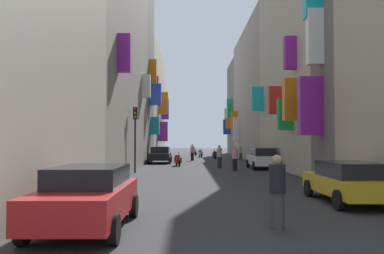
{
  "coord_description": "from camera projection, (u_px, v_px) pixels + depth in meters",
  "views": [
    {
      "loc": [
        -1.32,
        -2.88,
        2.03
      ],
      "look_at": [
        -1.1,
        18.43,
        2.76
      ],
      "focal_mm": 36.81,
      "sensor_mm": 36.0,
      "label": 1
    }
  ],
  "objects": [
    {
      "name": "scooter_white",
      "position": [
        200.0,
        153.0,
        47.23
      ],
      "size": [
        0.59,
        1.89,
        1.13
      ],
      "color": "silver",
      "rests_on": "ground"
    },
    {
      "name": "parked_car_red",
      "position": [
        88.0,
        196.0,
        9.05
      ],
      "size": [
        1.94,
        4.2,
        1.43
      ],
      "color": "#B21E1E",
      "rests_on": "ground"
    },
    {
      "name": "scooter_black",
      "position": [
        215.0,
        155.0,
        42.77
      ],
      "size": [
        0.46,
        1.93,
        1.13
      ],
      "color": "black",
      "rests_on": "ground"
    },
    {
      "name": "parked_car_black",
      "position": [
        160.0,
        154.0,
        35.5
      ],
      "size": [
        2.0,
        4.08,
        1.46
      ],
      "color": "black",
      "rests_on": "ground"
    },
    {
      "name": "building_right_far",
      "position": [
        250.0,
        109.0,
        58.5
      ],
      "size": [
        7.09,
        9.19,
        13.56
      ],
      "color": "slate",
      "rests_on": "ground"
    },
    {
      "name": "building_right_mid_b",
      "position": [
        321.0,
        29.0,
        27.51
      ],
      "size": [
        7.25,
        14.15,
        19.72
      ],
      "color": "#BCB29E",
      "rests_on": "ground"
    },
    {
      "name": "building_right_mid_c",
      "position": [
        271.0,
        94.0,
        44.22
      ],
      "size": [
        6.82,
        19.45,
        14.57
      ],
      "color": "#9E9384",
      "rests_on": "ground"
    },
    {
      "name": "traffic_light_near_corner",
      "position": [
        135.0,
        128.0,
        24.68
      ],
      "size": [
        0.26,
        0.34,
        4.12
      ],
      "color": "#2D2D2D",
      "rests_on": "ground"
    },
    {
      "name": "pedestrian_near_right",
      "position": [
        219.0,
        157.0,
        29.05
      ],
      "size": [
        0.54,
        0.54,
        1.68
      ],
      "color": "#272727",
      "rests_on": "ground"
    },
    {
      "name": "parked_car_yellow",
      "position": [
        348.0,
        181.0,
        12.78
      ],
      "size": [
        1.83,
        4.31,
        1.34
      ],
      "color": "gold",
      "rests_on": "ground"
    },
    {
      "name": "building_left_mid_c",
      "position": [
        138.0,
        103.0,
        52.79
      ],
      "size": [
        7.19,
        20.32,
        14.23
      ],
      "color": "#BCB29E",
      "rests_on": "ground"
    },
    {
      "name": "pedestrian_crossing",
      "position": [
        241.0,
        153.0,
        40.06
      ],
      "size": [
        0.4,
        0.4,
        1.57
      ],
      "color": "#3E3E3E",
      "rests_on": "ground"
    },
    {
      "name": "scooter_red",
      "position": [
        178.0,
        160.0,
        31.43
      ],
      "size": [
        0.64,
        1.76,
        1.13
      ],
      "color": "red",
      "rests_on": "ground"
    },
    {
      "name": "pedestrian_near_left",
      "position": [
        277.0,
        192.0,
        9.01
      ],
      "size": [
        0.52,
        0.52,
        1.7
      ],
      "color": "#3D3D3D",
      "rests_on": "ground"
    },
    {
      "name": "scooter_silver",
      "position": [
        193.0,
        152.0,
        52.43
      ],
      "size": [
        0.84,
        1.81,
        1.13
      ],
      "color": "#ADADB2",
      "rests_on": "ground"
    },
    {
      "name": "parked_car_white",
      "position": [
        263.0,
        158.0,
        28.16
      ],
      "size": [
        1.84,
        4.12,
        1.5
      ],
      "color": "white",
      "rests_on": "ground"
    },
    {
      "name": "building_left_mid_b",
      "position": [
        121.0,
        66.0,
        39.25
      ],
      "size": [
        7.15,
        6.92,
        19.06
      ],
      "color": "slate",
      "rests_on": "ground"
    },
    {
      "name": "ground_plane",
      "position": [
        204.0,
        165.0,
        32.81
      ],
      "size": [
        140.0,
        140.0,
        0.0
      ],
      "primitive_type": "plane",
      "color": "#2D2D30"
    },
    {
      "name": "building_left_mid_a",
      "position": [
        90.0,
        23.0,
        26.8
      ],
      "size": [
        6.68,
        18.06,
        20.05
      ],
      "color": "gray",
      "rests_on": "ground"
    },
    {
      "name": "pedestrian_far_away",
      "position": [
        192.0,
        152.0,
        39.55
      ],
      "size": [
        0.42,
        0.42,
        1.65
      ],
      "color": "black",
      "rests_on": "ground"
    },
    {
      "name": "pedestrian_mid_street",
      "position": [
        235.0,
        158.0,
        26.23
      ],
      "size": [
        0.47,
        0.47,
        1.67
      ],
      "color": "black",
      "rests_on": "ground"
    }
  ]
}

